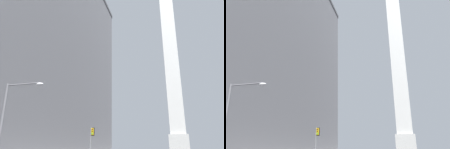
{
  "view_description": "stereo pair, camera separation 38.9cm",
  "coord_description": "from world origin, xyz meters",
  "views": [
    {
      "loc": [
        -2.4,
        -1.22,
        1.87
      ],
      "look_at": [
        -17.06,
        54.25,
        21.36
      ],
      "focal_mm": 35.0,
      "sensor_mm": 36.0,
      "label": 1
    },
    {
      "loc": [
        -2.02,
        -1.12,
        1.87
      ],
      "look_at": [
        -17.06,
        54.25,
        21.36
      ],
      "focal_mm": 35.0,
      "sensor_mm": 36.0,
      "label": 2
    }
  ],
  "objects": [
    {
      "name": "building_left",
      "position": [
        -30.76,
        29.91,
        21.24
      ],
      "size": [
        26.02,
        54.83,
        42.47
      ],
      "color": "slate",
      "rests_on": "ground_plane"
    },
    {
      "name": "obelisk",
      "position": [
        0.0,
        87.61,
        35.94
      ],
      "size": [
        7.1,
        7.1,
        75.22
      ],
      "color": "silver",
      "rests_on": "ground_plane"
    },
    {
      "name": "traffic_light_mid_left",
      "position": [
        -15.19,
        33.98,
        3.45
      ],
      "size": [
        0.77,
        0.5,
        5.22
      ],
      "color": "slate",
      "rests_on": "ground_plane"
    },
    {
      "name": "street_lamp",
      "position": [
        -14.96,
        13.85,
        4.51
      ],
      "size": [
        3.52,
        0.36,
        7.13
      ],
      "color": "slate",
      "rests_on": "ground_plane"
    }
  ]
}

